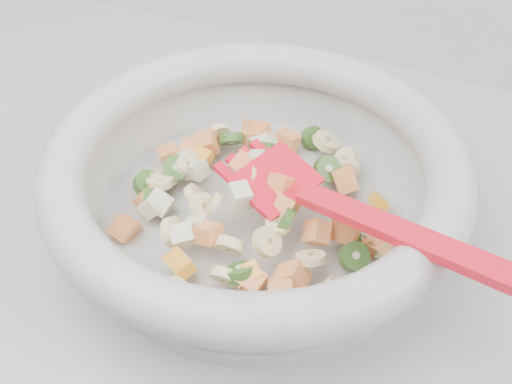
% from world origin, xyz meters
% --- Properties ---
extents(mixing_bowl, '(0.44, 0.38, 0.13)m').
position_xyz_m(mixing_bowl, '(-0.15, 1.39, 0.96)').
color(mixing_bowl, beige).
rests_on(mixing_bowl, counter).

